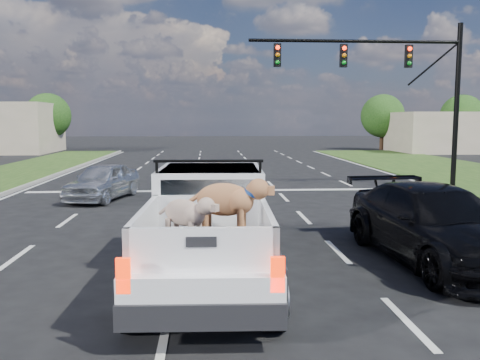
{
  "coord_description": "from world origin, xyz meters",
  "views": [
    {
      "loc": [
        -1.15,
        -10.92,
        2.94
      ],
      "look_at": [
        -0.31,
        2.0,
        1.39
      ],
      "focal_mm": 38.0,
      "sensor_mm": 36.0,
      "label": 1
    }
  ],
  "objects_px": {
    "pickup_truck": "(209,224)",
    "black_coupe": "(436,224)",
    "traffic_signal": "(403,77)",
    "silver_sedan": "(103,181)"
  },
  "relations": [
    {
      "from": "pickup_truck",
      "to": "black_coupe",
      "type": "bearing_deg",
      "value": 11.83
    },
    {
      "from": "traffic_signal",
      "to": "black_coupe",
      "type": "distance_m",
      "value": 12.62
    },
    {
      "from": "pickup_truck",
      "to": "silver_sedan",
      "type": "xyz_separation_m",
      "value": [
        -3.88,
        9.7,
        -0.35
      ]
    },
    {
      "from": "pickup_truck",
      "to": "silver_sedan",
      "type": "bearing_deg",
      "value": 113.83
    },
    {
      "from": "silver_sedan",
      "to": "black_coupe",
      "type": "distance_m",
      "value": 12.34
    },
    {
      "from": "silver_sedan",
      "to": "black_coupe",
      "type": "relative_size",
      "value": 0.73
    },
    {
      "from": "silver_sedan",
      "to": "black_coupe",
      "type": "xyz_separation_m",
      "value": [
        8.55,
        -8.9,
        0.11
      ]
    },
    {
      "from": "traffic_signal",
      "to": "pickup_truck",
      "type": "relative_size",
      "value": 1.52
    },
    {
      "from": "silver_sedan",
      "to": "black_coupe",
      "type": "height_order",
      "value": "black_coupe"
    },
    {
      "from": "traffic_signal",
      "to": "black_coupe",
      "type": "xyz_separation_m",
      "value": [
        -3.64,
        -11.42,
        -3.94
      ]
    }
  ]
}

